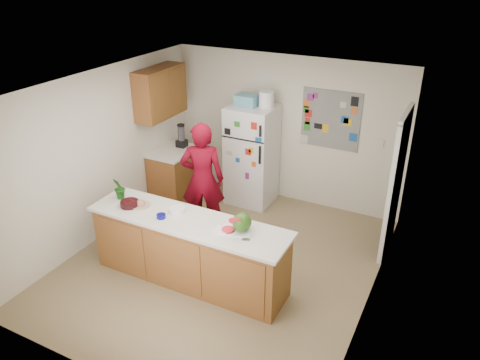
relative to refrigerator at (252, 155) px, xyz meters
The scene contains 26 objects.
floor 2.12m from the refrigerator, 76.54° to the right, with size 4.00×4.50×0.02m, color brown.
wall_back 0.71m from the refrigerator, 40.18° to the left, with size 4.00×0.02×2.50m, color beige.
wall_left 2.48m from the refrigerator, 129.69° to the right, with size 0.02×4.50×2.50m, color beige.
wall_right 3.12m from the refrigerator, 37.39° to the right, with size 0.02×4.50×2.50m, color beige.
ceiling 2.55m from the refrigerator, 76.54° to the right, with size 4.00×4.50×0.02m, color white.
doorway 2.48m from the refrigerator, 10.01° to the right, with size 0.03×0.85×2.04m, color black.
peninsula_base 2.43m from the refrigerator, 84.00° to the right, with size 2.60×0.62×0.88m, color brown.
peninsula_top 2.39m from the refrigerator, 84.00° to the right, with size 2.68×0.70×0.04m, color silver.
side_counter_base 1.41m from the refrigerator, 156.86° to the right, with size 0.60×0.80×0.86m, color brown.
side_counter_top 1.35m from the refrigerator, 156.86° to the right, with size 0.64×0.84×0.04m, color silver.
upper_cabinets 1.82m from the refrigerator, 157.05° to the right, with size 0.35×1.00×0.80m, color brown.
refrigerator is the anchor object (origin of this frame).
fridge_top_bin 0.95m from the refrigerator, behind, with size 0.35×0.28×0.18m, color #5999B2.
photo_collage 1.43m from the refrigerator, 16.61° to the left, with size 0.95×0.01×0.95m, color slate.
person 1.27m from the refrigerator, 99.60° to the right, with size 0.65×0.43×1.78m, color #620414.
blender_appliance 1.25m from the refrigerator, 165.07° to the right, with size 0.12×0.12×0.38m, color black.
cutting_board 2.52m from the refrigerator, 68.55° to the right, with size 0.36×0.27×0.01m, color silver.
watermelon 2.53m from the refrigerator, 67.11° to the right, with size 0.23×0.23×0.23m, color #285A17.
watermelon_slice 2.53m from the refrigerator, 70.86° to the right, with size 0.15×0.15×0.02m, color red.
cherry_bowl 2.51m from the refrigerator, 104.22° to the right, with size 0.24×0.24×0.07m, color black.
white_bowl 2.28m from the refrigerator, 89.23° to the right, with size 0.21×0.21×0.06m, color silver.
cobalt_bowl 2.50m from the refrigerator, 91.54° to the right, with size 0.12×0.12×0.05m, color #0A0A66.
plate 2.42m from the refrigerator, 101.66° to the right, with size 0.25×0.25×0.02m, color beige.
paper_towel 2.54m from the refrigerator, 72.52° to the right, with size 0.17×0.15×0.02m, color white.
keys 2.70m from the refrigerator, 65.85° to the right, with size 0.09×0.04×0.01m, color gray.
potted_plant 2.49m from the refrigerator, 110.14° to the right, with size 0.18×0.14×0.32m, color #173E12.
Camera 1 is at (2.67, -4.69, 3.92)m, focal length 35.00 mm.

